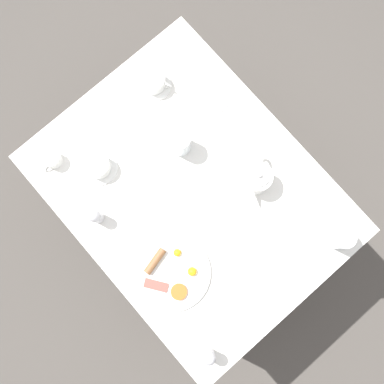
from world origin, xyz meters
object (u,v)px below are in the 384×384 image
(teacup_with_saucer_left, at_px, (154,82))
(napkin_folded, at_px, (273,267))
(teacup_with_saucer_right, at_px, (98,166))
(salt_grinder, at_px, (209,357))
(teapot_near, at_px, (257,178))
(water_glass_tall, at_px, (180,142))
(pepper_grinder, at_px, (96,217))
(creamer_jug, at_px, (52,159))
(knife_by_plate, at_px, (180,193))
(water_glass_short, at_px, (340,238))
(breakfast_plate, at_px, (172,272))
(fork_by_plate, at_px, (218,113))

(teacup_with_saucer_left, relative_size, napkin_folded, 0.62)
(teacup_with_saucer_right, distance_m, salt_grinder, 0.75)
(teapot_near, height_order, salt_grinder, teapot_near)
(teapot_near, height_order, napkin_folded, teapot_near)
(napkin_folded, bearing_deg, water_glass_tall, -94.31)
(teacup_with_saucer_right, xyz_separation_m, pepper_grinder, (0.12, 0.14, 0.02))
(creamer_jug, xyz_separation_m, knife_by_plate, (-0.27, 0.39, -0.02))
(water_glass_short, distance_m, salt_grinder, 0.59)
(water_glass_tall, bearing_deg, breakfast_plate, 45.39)
(pepper_grinder, relative_size, napkin_folded, 0.48)
(teapot_near, distance_m, water_glass_short, 0.35)
(creamer_jug, bearing_deg, pepper_grinder, 88.06)
(creamer_jug, height_order, knife_by_plate, creamer_jug)
(teacup_with_saucer_left, distance_m, knife_by_plate, 0.42)
(teacup_with_saucer_left, bearing_deg, teacup_with_saucer_right, 17.24)
(fork_by_plate, distance_m, knife_by_plate, 0.33)
(breakfast_plate, relative_size, fork_by_plate, 1.43)
(pepper_grinder, xyz_separation_m, knife_by_plate, (-0.27, 0.12, -0.05))
(napkin_folded, bearing_deg, teacup_with_saucer_left, -98.75)
(teacup_with_saucer_right, bearing_deg, breakfast_plate, 84.39)
(water_glass_tall, xyz_separation_m, creamer_jug, (0.38, -0.26, -0.03))
(water_glass_short, relative_size, salt_grinder, 1.07)
(teacup_with_saucer_right, bearing_deg, salt_grinder, 80.05)
(teacup_with_saucer_right, xyz_separation_m, knife_by_plate, (-0.16, 0.26, -0.03))
(salt_grinder, bearing_deg, teapot_near, -146.89)
(teacup_with_saucer_left, distance_m, water_glass_tall, 0.25)
(water_glass_tall, xyz_separation_m, pepper_grinder, (0.39, 0.01, -0.00))
(teacup_with_saucer_left, distance_m, napkin_folded, 0.79)
(teacup_with_saucer_right, bearing_deg, napkin_folded, 108.92)
(teacup_with_saucer_left, relative_size, teacup_with_saucer_right, 1.00)
(breakfast_plate, bearing_deg, knife_by_plate, -136.59)
(creamer_jug, xyz_separation_m, fork_by_plate, (-0.56, 0.25, -0.02))
(teacup_with_saucer_left, bearing_deg, creamer_jug, -2.38)
(creamer_jug, bearing_deg, salt_grinder, 88.63)
(breakfast_plate, relative_size, teacup_with_saucer_left, 2.03)
(teapot_near, distance_m, creamer_jug, 0.73)
(teacup_with_saucer_right, relative_size, pepper_grinder, 1.30)
(salt_grinder, distance_m, napkin_folded, 0.37)
(water_glass_tall, height_order, creamer_jug, water_glass_tall)
(teapot_near, height_order, water_glass_tall, teapot_near)
(teacup_with_saucer_left, xyz_separation_m, knife_by_plate, (0.19, 0.37, -0.03))
(breakfast_plate, xyz_separation_m, fork_by_plate, (-0.50, -0.32, -0.01))
(pepper_grinder, height_order, fork_by_plate, pepper_grinder)
(teacup_with_saucer_right, distance_m, fork_by_plate, 0.47)
(water_glass_short, bearing_deg, creamer_jug, -56.62)
(teapot_near, bearing_deg, creamer_jug, -82.23)
(breakfast_plate, distance_m, teacup_with_saucer_left, 0.68)
(pepper_grinder, xyz_separation_m, salt_grinder, (0.01, 0.60, 0.00))
(creamer_jug, relative_size, knife_by_plate, 0.44)
(teacup_with_saucer_right, relative_size, knife_by_plate, 0.69)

